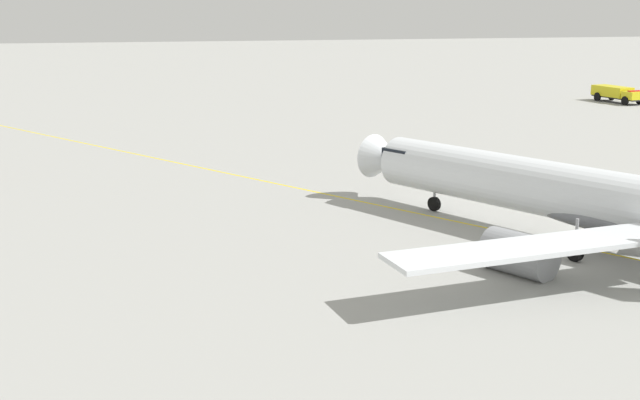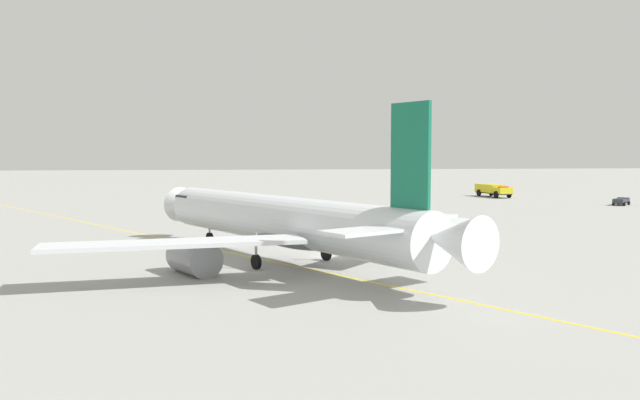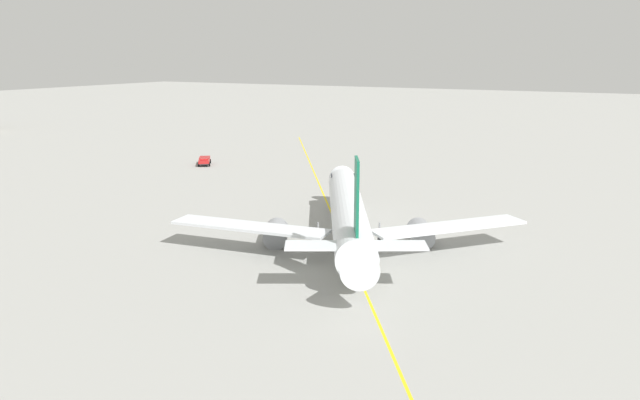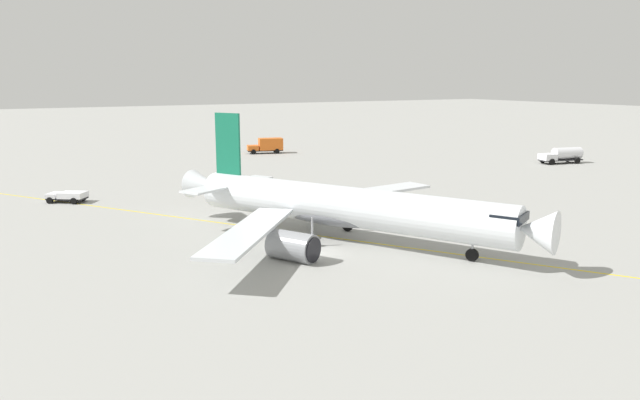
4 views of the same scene
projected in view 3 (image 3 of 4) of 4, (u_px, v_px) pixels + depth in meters
name	position (u px, v px, depth m)	size (l,w,h in m)	color
ground_plane	(393.00, 243.00, 68.55)	(600.00, 600.00, 0.00)	#9E9E99
airliner_main	(348.00, 216.00, 67.51)	(33.71, 35.88, 11.79)	silver
ops_pickup_truck	(204.00, 160.00, 116.55)	(4.67, 5.47, 1.41)	#232326
taxiway_centreline	(347.00, 250.00, 66.10)	(100.42, 153.59, 0.01)	yellow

